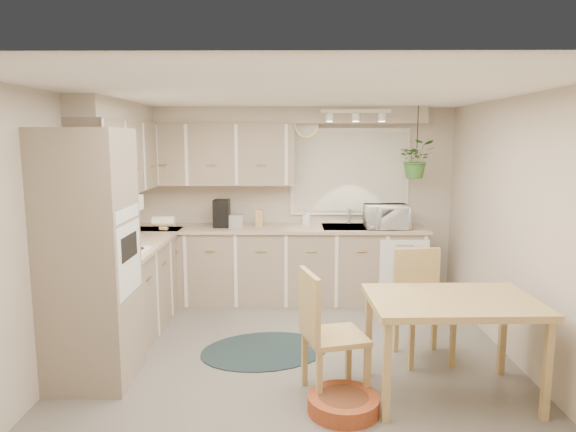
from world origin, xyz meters
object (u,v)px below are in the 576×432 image
at_px(dining_table, 450,348).
at_px(chair_left, 335,333).
at_px(braided_rug, 264,350).
at_px(microwave, 387,214).
at_px(chair_back, 425,307).
at_px(pet_bed, 343,404).

xyz_separation_m(dining_table, chair_left, (-0.90, 0.04, 0.10)).
bearing_deg(dining_table, braided_rug, 150.53).
bearing_deg(dining_table, chair_left, 177.70).
xyz_separation_m(chair_left, microwave, (0.80, 2.28, 0.61)).
bearing_deg(braided_rug, dining_table, -29.47).
relative_size(chair_back, pet_bed, 1.86).
distance_m(chair_left, braided_rug, 1.13).
height_order(dining_table, braided_rug, dining_table).
xyz_separation_m(chair_back, pet_bed, (-0.82, -0.93, -0.44)).
distance_m(dining_table, pet_bed, 0.95).
bearing_deg(braided_rug, pet_bed, -59.40).
bearing_deg(pet_bed, braided_rug, 120.60).
bearing_deg(chair_back, dining_table, 83.77).
bearing_deg(chair_left, braided_rug, -158.53).
distance_m(dining_table, microwave, 2.42).
height_order(chair_left, braided_rug, chair_left).
bearing_deg(chair_left, pet_bed, -6.44).
xyz_separation_m(chair_left, chair_back, (0.87, 0.65, -0.00)).
xyz_separation_m(dining_table, pet_bed, (-0.85, -0.25, -0.34)).
xyz_separation_m(chair_left, pet_bed, (0.04, -0.29, -0.44)).
bearing_deg(dining_table, pet_bed, -163.73).
relative_size(braided_rug, pet_bed, 2.27).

